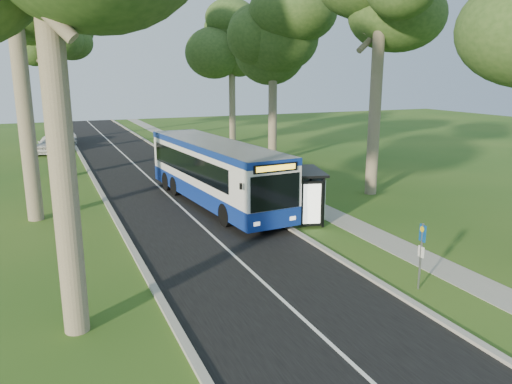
# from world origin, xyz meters

# --- Properties ---
(ground) EXTENTS (120.00, 120.00, 0.00)m
(ground) POSITION_xyz_m (0.00, 0.00, 0.00)
(ground) COLOR #264E18
(ground) RESTS_ON ground
(road) EXTENTS (7.00, 100.00, 0.02)m
(road) POSITION_xyz_m (-3.50, 10.00, 0.01)
(road) COLOR black
(road) RESTS_ON ground
(kerb_east) EXTENTS (0.25, 100.00, 0.12)m
(kerb_east) POSITION_xyz_m (0.00, 10.00, 0.06)
(kerb_east) COLOR #9E9B93
(kerb_east) RESTS_ON ground
(kerb_west) EXTENTS (0.25, 100.00, 0.12)m
(kerb_west) POSITION_xyz_m (-7.00, 10.00, 0.06)
(kerb_west) COLOR #9E9B93
(kerb_west) RESTS_ON ground
(centre_line) EXTENTS (0.12, 100.00, 0.00)m
(centre_line) POSITION_xyz_m (-3.50, 10.00, 0.02)
(centre_line) COLOR white
(centre_line) RESTS_ON road
(footpath) EXTENTS (1.50, 100.00, 0.02)m
(footpath) POSITION_xyz_m (3.00, 10.00, 0.01)
(footpath) COLOR gray
(footpath) RESTS_ON ground
(bus) EXTENTS (3.75, 12.85, 3.36)m
(bus) POSITION_xyz_m (-1.64, 7.29, 1.74)
(bus) COLOR white
(bus) RESTS_ON ground
(bus_stop_sign) EXTENTS (0.10, 0.32, 2.23)m
(bus_stop_sign) POSITION_xyz_m (0.96, -5.60, 1.41)
(bus_stop_sign) COLOR gray
(bus_stop_sign) RESTS_ON ground
(bus_shelter) EXTENTS (2.23, 3.16, 2.46)m
(bus_shelter) POSITION_xyz_m (1.45, 2.37, 1.73)
(bus_shelter) COLOR black
(bus_shelter) RESTS_ON ground
(litter_bin) EXTENTS (0.53, 0.53, 0.92)m
(litter_bin) POSITION_xyz_m (0.96, 8.02, 0.47)
(litter_bin) COLOR black
(litter_bin) RESTS_ON ground
(car_white) EXTENTS (3.65, 5.17, 1.63)m
(car_white) POSITION_xyz_m (-9.10, 29.85, 0.82)
(car_white) COLOR white
(car_white) RESTS_ON ground
(car_silver) EXTENTS (2.37, 5.33, 1.70)m
(car_silver) POSITION_xyz_m (-7.94, 35.42, 0.85)
(car_silver) COLOR #A4A7AB
(car_silver) RESTS_ON ground
(tree_west_e) EXTENTS (5.20, 5.20, 15.15)m
(tree_west_e) POSITION_xyz_m (-8.50, 38.00, 11.22)
(tree_west_e) COLOR #7A6B56
(tree_west_e) RESTS_ON ground
(tree_east_c) EXTENTS (5.20, 5.20, 14.68)m
(tree_east_c) POSITION_xyz_m (6.80, 18.00, 10.88)
(tree_east_c) COLOR #7A6B56
(tree_east_c) RESTS_ON ground
(tree_east_d) EXTENTS (5.20, 5.20, 13.51)m
(tree_east_d) POSITION_xyz_m (8.00, 30.00, 10.02)
(tree_east_d) COLOR #7A6B56
(tree_east_d) RESTS_ON ground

